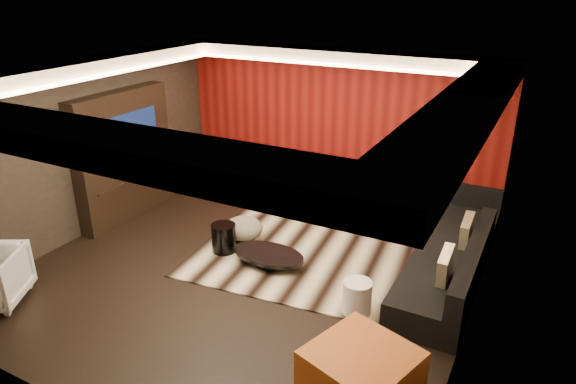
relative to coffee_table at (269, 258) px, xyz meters
The scene contains 25 objects.
floor 0.32m from the coffee_table, 127.34° to the right, with size 6.00×6.00×0.02m, color black.
ceiling 2.71m from the coffee_table, 127.34° to the right, with size 6.00×6.00×0.02m, color silver.
wall_back 3.07m from the coffee_table, 93.64° to the left, with size 6.00×0.02×2.80m, color black.
wall_left 3.44m from the coffee_table, behind, with size 0.02×6.00×2.80m, color black.
wall_right 3.12m from the coffee_table, ahead, with size 0.02×6.00×2.80m, color black.
red_feature_wall 3.03m from the coffee_table, 93.69° to the left, with size 5.98×0.05×2.78m, color #6B0C0A.
soffit_back 3.57m from the coffee_table, 94.09° to the left, with size 6.00×0.60×0.22m, color silver.
soffit_front 3.91m from the coffee_table, 93.45° to the right, with size 6.00×0.60×0.22m, color silver.
soffit_left 3.87m from the coffee_table, behind, with size 0.60×4.80×0.22m, color silver.
soffit_right 3.61m from the coffee_table, ahead, with size 0.60×4.80×0.22m, color silver.
cove_back 3.28m from the coffee_table, 94.75° to the left, with size 4.80×0.08×0.04m, color #FFD899.
cove_front 3.60m from the coffee_table, 93.90° to the right, with size 4.80×0.08×0.04m, color #FFD899.
cove_left 3.56m from the coffee_table, behind, with size 0.08×4.80×0.04m, color #FFD899.
cove_right 3.32m from the coffee_table, ahead, with size 0.08×4.80×0.04m, color #FFD899.
tv_surround 3.21m from the coffee_table, behind, with size 0.30×2.00×2.20m, color black.
tv_screen 3.18m from the coffee_table, behind, with size 0.04×1.30×0.80m, color black.
tv_shelf 2.95m from the coffee_table, behind, with size 0.04×1.60×0.04m, color black.
rug 1.01m from the coffee_table, 46.48° to the left, with size 4.00×3.00×0.02m, color beige.
coffee_table is the anchor object (origin of this frame).
drum_stool 0.81m from the coffee_table, behind, with size 0.37×0.37×0.44m, color black.
striped_pouf 0.93m from the coffee_table, 145.66° to the left, with size 0.62×0.62×0.34m, color beige.
white_side_table 1.63m from the coffee_table, 17.86° to the right, with size 0.36×0.36×0.45m, color white.
orange_ottoman 2.63m from the coffee_table, 39.11° to the right, with size 0.97×0.97×0.43m, color #B05616.
sectional_sofa 2.26m from the coffee_table, 46.36° to the left, with size 3.65×3.50×0.75m.
throw_pillows 2.16m from the coffee_table, 47.18° to the left, with size 3.12×2.75×0.50m.
Camera 1 is at (3.48, -5.41, 3.89)m, focal length 32.00 mm.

